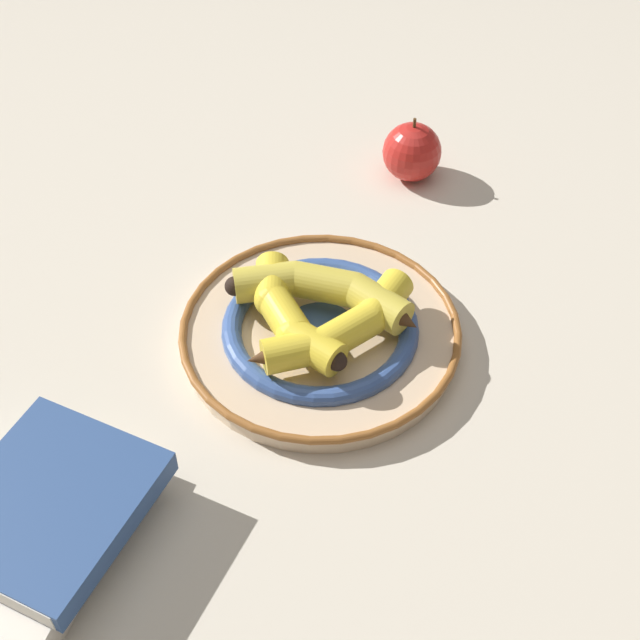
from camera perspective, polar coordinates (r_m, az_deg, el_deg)
The scene contains 7 objects.
ground_plane at distance 0.97m, azimuth -2.10°, elevation -1.36°, with size 2.80×2.80×0.00m, color beige.
decorative_bowl at distance 0.95m, azimuth -0.00°, elevation -0.97°, with size 0.30×0.30×0.03m.
banana_a at distance 0.92m, azimuth -2.11°, elevation 0.47°, with size 0.17×0.11×0.04m.
banana_b at distance 0.91m, azimuth 1.31°, elevation -0.59°, with size 0.15×0.17×0.04m.
banana_c at distance 0.95m, azimuth 0.39°, elevation 1.90°, with size 0.10×0.21×0.04m.
book_stack at distance 0.83m, azimuth -17.17°, elevation -12.32°, with size 0.23×0.20×0.06m.
apple at distance 1.17m, azimuth 5.91°, elevation 10.65°, with size 0.08×0.08×0.09m.
Camera 1 is at (0.65, 0.08, 0.72)m, focal length 50.00 mm.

